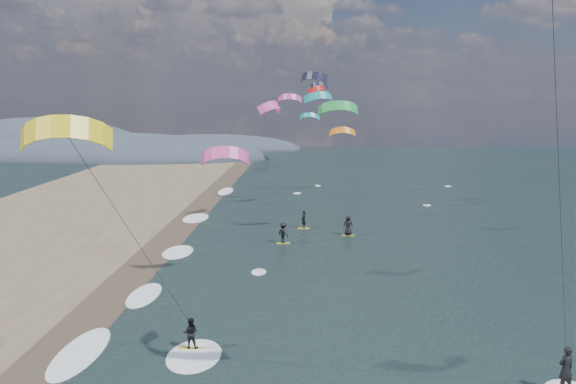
{
  "coord_description": "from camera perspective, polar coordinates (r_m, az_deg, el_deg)",
  "views": [
    {
      "loc": [
        0.29,
        -23.04,
        12.36
      ],
      "look_at": [
        -1.0,
        12.0,
        7.0
      ],
      "focal_mm": 40.0,
      "sensor_mm": 36.0,
      "label": 1
    }
  ],
  "objects": [
    {
      "name": "coastal_hills",
      "position": [
        139.01,
        -16.88,
        3.22
      ],
      "size": [
        80.0,
        41.0,
        15.0
      ],
      "color": "#3D4756",
      "rests_on": "ground"
    },
    {
      "name": "wet_sand_strip",
      "position": [
        37.35,
        -17.57,
        -11.05
      ],
      "size": [
        3.0,
        240.0,
        0.0
      ],
      "primitive_type": "cube",
      "color": "#382D23",
      "rests_on": "ground"
    },
    {
      "name": "shoreline_surf",
      "position": [
        41.28,
        -13.75,
        -8.99
      ],
      "size": [
        2.4,
        79.4,
        0.11
      ],
      "color": "white",
      "rests_on": "ground"
    },
    {
      "name": "kitesurfer_near_b",
      "position": [
        27.18,
        -15.37,
        -1.73
      ],
      "size": [
        6.9,
        8.42,
        12.33
      ],
      "color": "yellow",
      "rests_on": "ground"
    },
    {
      "name": "far_kitesurfers",
      "position": [
        55.57,
        1.92,
        -3.22
      ],
      "size": [
        6.75,
        7.08,
        1.81
      ],
      "color": "yellow",
      "rests_on": "ground"
    },
    {
      "name": "bg_kite_field",
      "position": [
        79.34,
        2.1,
        8.03
      ],
      "size": [
        12.48,
        77.18,
        7.66
      ],
      "color": "teal",
      "rests_on": "ground"
    }
  ]
}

